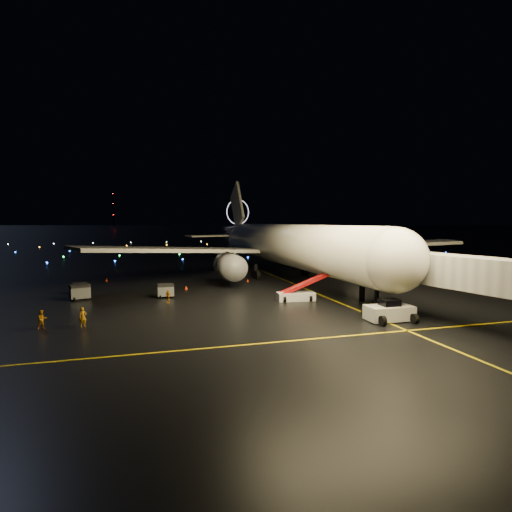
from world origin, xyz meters
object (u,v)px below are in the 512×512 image
(pushback_tug, at_px, (389,310))
(crew_b, at_px, (42,319))
(belt_loader, at_px, (296,287))
(baggage_cart_0, at_px, (166,291))
(crew_c, at_px, (168,296))
(airliner, at_px, (278,222))
(baggage_cart_2, at_px, (80,289))
(baggage_cart_1, at_px, (80,292))
(crew_a, at_px, (83,317))

(pushback_tug, relative_size, crew_b, 2.57)
(pushback_tug, xyz_separation_m, belt_loader, (-5.05, 11.81, 0.55))
(crew_b, height_order, baggage_cart_0, crew_b)
(crew_c, bearing_deg, airliner, 94.18)
(belt_loader, xyz_separation_m, baggage_cart_2, (-26.01, 11.84, -0.85))
(airliner, bearing_deg, belt_loader, -105.52)
(baggage_cart_0, distance_m, baggage_cart_1, 10.36)
(airliner, relative_size, baggage_cart_2, 37.41)
(crew_b, xyz_separation_m, baggage_cart_2, (0.76, 17.68, -0.11))
(baggage_cart_1, bearing_deg, airliner, 5.81)
(pushback_tug, distance_m, baggage_cart_1, 36.31)
(crew_c, relative_size, baggage_cart_2, 0.90)
(crew_a, distance_m, crew_b, 3.42)
(belt_loader, bearing_deg, crew_c, 176.14)
(airliner, xyz_separation_m, crew_b, (-31.77, -26.98, -8.63))
(belt_loader, distance_m, baggage_cart_2, 28.59)
(crew_c, bearing_deg, crew_a, -80.71)
(pushback_tug, distance_m, crew_c, 24.95)
(baggage_cart_1, bearing_deg, crew_b, -113.03)
(pushback_tug, xyz_separation_m, crew_b, (-31.81, 5.96, -0.19))
(crew_a, bearing_deg, airliner, 16.46)
(crew_c, xyz_separation_m, baggage_cart_0, (-0.07, 3.66, 0.05))
(crew_c, distance_m, baggage_cart_1, 11.49)
(crew_c, distance_m, baggage_cart_2, 14.11)
(airliner, bearing_deg, baggage_cart_1, -158.63)
(crew_b, relative_size, baggage_cart_0, 0.87)
(belt_loader, distance_m, crew_c, 15.45)
(crew_c, bearing_deg, pushback_tug, 16.05)
(airliner, relative_size, crew_b, 38.54)
(pushback_tug, height_order, crew_c, pushback_tug)
(crew_b, height_order, baggage_cart_2, crew_b)
(crew_a, relative_size, crew_c, 1.14)
(pushback_tug, bearing_deg, baggage_cart_2, 144.28)
(baggage_cart_0, bearing_deg, crew_c, -91.19)
(belt_loader, height_order, baggage_cart_2, belt_loader)
(pushback_tug, bearing_deg, crew_a, 170.14)
(baggage_cart_1, bearing_deg, pushback_tug, -50.47)
(crew_b, distance_m, baggage_cart_0, 16.88)
(crew_c, bearing_deg, baggage_cart_0, 143.01)
(belt_loader, bearing_deg, pushback_tug, -60.20)
(crew_b, xyz_separation_m, baggage_cart_1, (1.26, 13.66, 0.08))
(baggage_cart_1, height_order, baggage_cart_2, baggage_cart_1)
(airliner, relative_size, pushback_tug, 15.00)
(airliner, distance_m, baggage_cart_2, 33.53)
(airliner, xyz_separation_m, crew_c, (-20.17, -18.31, -8.70))
(airliner, bearing_deg, baggage_cart_2, -165.53)
(belt_loader, relative_size, crew_a, 3.63)
(crew_a, bearing_deg, pushback_tug, -38.77)
(crew_b, bearing_deg, airliner, 5.71)
(baggage_cart_1, relative_size, baggage_cart_2, 1.25)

